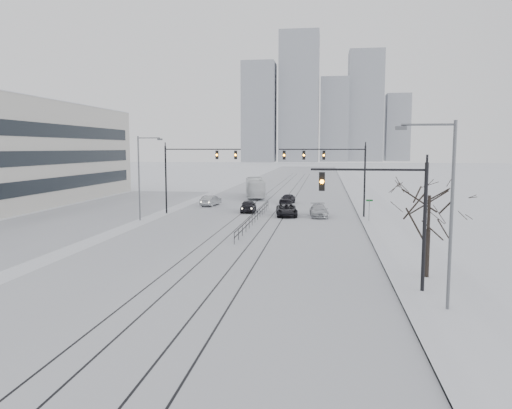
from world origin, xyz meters
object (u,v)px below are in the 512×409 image
(sedan_nb_far, at_px, (287,199))
(box_truck, at_px, (255,188))
(traffic_mast_near, at_px, (394,208))
(sedan_nb_right, at_px, (319,211))
(bare_tree, at_px, (429,204))
(sedan_nb_front, at_px, (287,210))
(sedan_sb_outer, at_px, (211,201))
(sedan_sb_inner, at_px, (248,206))

(sedan_nb_far, bearing_deg, box_truck, 136.48)
(traffic_mast_near, xyz_separation_m, sedan_nb_right, (-4.25, 29.39, -3.87))
(traffic_mast_near, height_order, bare_tree, traffic_mast_near)
(sedan_nb_front, bearing_deg, sedan_sb_outer, 133.78)
(sedan_nb_front, height_order, sedan_nb_far, sedan_nb_front)
(sedan_sb_outer, relative_size, box_truck, 0.39)
(bare_tree, bearing_deg, sedan_nb_far, 105.88)
(sedan_nb_far, bearing_deg, traffic_mast_near, -67.51)
(traffic_mast_near, distance_m, sedan_sb_outer, 42.86)
(sedan_nb_front, bearing_deg, sedan_sb_inner, 141.30)
(traffic_mast_near, height_order, sedan_sb_inner, traffic_mast_near)
(box_truck, bearing_deg, sedan_nb_far, 115.40)
(sedan_nb_right, bearing_deg, sedan_nb_far, 104.31)
(traffic_mast_near, xyz_separation_m, sedan_sb_inner, (-12.79, 32.45, -3.82))
(traffic_mast_near, relative_size, sedan_sb_outer, 1.62)
(traffic_mast_near, distance_m, sedan_sb_inner, 35.08)
(bare_tree, height_order, box_truck, bare_tree)
(sedan_sb_outer, height_order, box_truck, box_truck)
(bare_tree, xyz_separation_m, sedan_nb_front, (-10.32, 26.43, -3.80))
(sedan_nb_far, bearing_deg, sedan_nb_right, -59.98)
(traffic_mast_near, bearing_deg, sedan_nb_far, 101.72)
(sedan_sb_outer, xyz_separation_m, sedan_nb_front, (10.91, -8.89, -0.02))
(sedan_nb_front, bearing_deg, sedan_nb_right, -7.82)
(traffic_mast_near, relative_size, sedan_nb_right, 1.47)
(traffic_mast_near, distance_m, box_truck, 52.40)
(sedan_nb_front, distance_m, sedan_nb_far, 12.97)
(box_truck, bearing_deg, bare_tree, 99.34)
(bare_tree, bearing_deg, sedan_nb_front, 111.32)
(traffic_mast_near, bearing_deg, sedan_sb_outer, 116.14)
(sedan_sb_outer, relative_size, sedan_nb_far, 1.10)
(bare_tree, height_order, sedan_sb_inner, bare_tree)
(traffic_mast_near, bearing_deg, sedan_sb_inner, 111.51)
(sedan_sb_inner, bearing_deg, bare_tree, 113.61)
(sedan_sb_inner, xyz_separation_m, sedan_nb_far, (4.00, 9.93, -0.07))
(traffic_mast_near, relative_size, sedan_nb_front, 1.41)
(bare_tree, bearing_deg, sedan_nb_right, 104.18)
(traffic_mast_near, distance_m, sedan_nb_far, 43.45)
(traffic_mast_near, xyz_separation_m, sedan_sb_outer, (-18.81, 38.32, -3.85))
(sedan_nb_front, bearing_deg, sedan_nb_far, 86.86)
(bare_tree, distance_m, sedan_nb_right, 27.48)
(traffic_mast_near, distance_m, sedan_nb_front, 30.72)
(traffic_mast_near, relative_size, sedan_sb_inner, 1.61)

